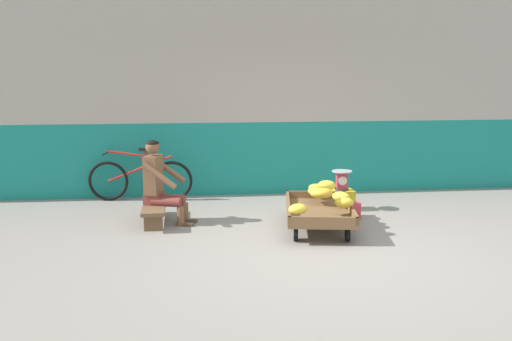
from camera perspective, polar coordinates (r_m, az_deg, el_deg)
The scene contains 10 objects.
ground_plane at distance 6.57m, azimuth 6.94°, elevation -8.15°, with size 80.00×80.00×0.00m, color gray.
back_wall at distance 9.35m, azimuth 2.59°, elevation 7.78°, with size 16.00×0.30×3.31m.
banana_cart at distance 7.33m, azimuth 6.46°, elevation -4.22°, with size 1.05×1.55×0.36m.
banana_pile at distance 7.33m, azimuth 6.89°, elevation -2.47°, with size 0.98×1.40×0.26m.
low_bench at distance 7.75m, azimuth -10.35°, elevation -3.83°, with size 0.31×1.10×0.27m.
vendor_seated at distance 7.64m, azimuth -9.82°, elevation -1.19°, with size 0.73×0.59×1.14m.
plastic_crate at distance 8.42m, azimuth 8.73°, elevation -2.99°, with size 0.36×0.28×0.30m.
weighing_scale at distance 8.35m, azimuth 8.79°, elevation -0.97°, with size 0.30×0.30×0.29m.
bicycle_near_left at distance 9.04m, azimuth -11.80°, elevation -0.85°, with size 1.66×0.48×0.86m.
shopping_bag at distance 7.93m, azimuth 9.95°, elevation -4.08°, with size 0.18×0.12×0.24m, color #D13D4C.
Camera 1 is at (-1.49, -6.05, 2.08)m, focal length 39.04 mm.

